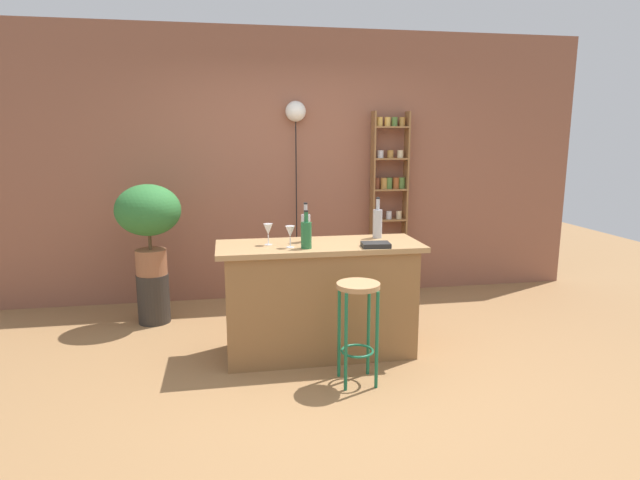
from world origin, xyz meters
TOP-DOWN VIEW (x-y plane):
  - ground at (0.00, 0.00)m, footprint 12.00×12.00m
  - back_wall at (0.00, 1.95)m, footprint 6.40×0.10m
  - kitchen_counter at (0.00, 0.30)m, footprint 1.59×0.60m
  - bar_stool at (0.17, -0.26)m, footprint 0.30×0.30m
  - spice_shelf at (1.03, 1.80)m, footprint 0.39×0.15m
  - plant_stool at (-1.40, 1.27)m, footprint 0.29×0.29m
  - potted_plant at (-1.40, 1.27)m, footprint 0.58×0.53m
  - bottle_vinegar at (-0.09, 0.40)m, footprint 0.07×0.07m
  - bottle_wine_red at (-0.13, 0.15)m, footprint 0.08×0.08m
  - bottle_sauce_amber at (0.51, 0.45)m, footprint 0.08×0.08m
  - wine_glass_left at (-0.24, 0.20)m, footprint 0.07×0.07m
  - wine_glass_center at (-0.39, 0.32)m, footprint 0.07×0.07m
  - cookbook at (0.40, 0.10)m, footprint 0.22×0.17m
  - pendant_globe_light at (0.03, 1.84)m, footprint 0.21×0.21m

SIDE VIEW (x-z plane):
  - ground at x=0.00m, z-range 0.00..0.00m
  - plant_stool at x=-1.40m, z-range 0.00..0.46m
  - kitchen_counter at x=0.00m, z-range 0.00..0.90m
  - bar_stool at x=0.17m, z-range 0.16..0.89m
  - cookbook at x=0.40m, z-range 0.90..0.93m
  - bottle_wine_red at x=-0.13m, z-range 0.86..1.15m
  - potted_plant at x=-1.40m, z-range 0.59..1.42m
  - wine_glass_left at x=-0.24m, z-range 0.93..1.10m
  - wine_glass_center at x=-0.39m, z-range 0.93..1.10m
  - bottle_vinegar at x=-0.09m, z-range 0.86..1.17m
  - bottle_sauce_amber at x=0.51m, z-range 0.86..1.19m
  - spice_shelf at x=1.03m, z-range 0.04..2.02m
  - back_wall at x=0.00m, z-range 0.00..2.80m
  - pendant_globe_light at x=0.03m, z-range 0.90..2.97m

